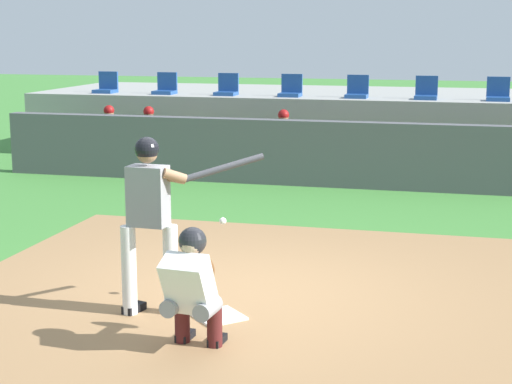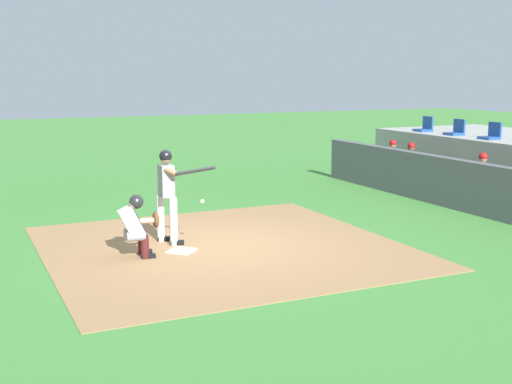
{
  "view_description": "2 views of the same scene",
  "coord_description": "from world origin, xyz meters",
  "views": [
    {
      "loc": [
        2.31,
        -8.31,
        2.83
      ],
      "look_at": [
        0.0,
        0.7,
        1.0
      ],
      "focal_mm": 58.13,
      "sensor_mm": 36.0,
      "label": 1
    },
    {
      "loc": [
        11.18,
        -4.52,
        3.19
      ],
      "look_at": [
        0.0,
        0.7,
        1.0
      ],
      "focal_mm": 46.42,
      "sensor_mm": 36.0,
      "label": 2
    }
  ],
  "objects": [
    {
      "name": "dugout_player_0",
      "position": [
        -4.87,
        7.34,
        0.67
      ],
      "size": [
        0.49,
        0.7,
        1.3
      ],
      "color": "#939399",
      "rests_on": "ground"
    },
    {
      "name": "dugout_player_2",
      "position": [
        -1.18,
        7.34,
        0.67
      ],
      "size": [
        0.49,
        0.7,
        1.3
      ],
      "color": "#939399",
      "rests_on": "ground"
    },
    {
      "name": "batter_at_plate",
      "position": [
        -0.67,
        -0.83,
        1.04
      ],
      "size": [
        1.32,
        0.77,
        1.8
      ],
      "color": "silver",
      "rests_on": "ground"
    },
    {
      "name": "stadium_seat_0",
      "position": [
        -5.78,
        9.38,
        1.53
      ],
      "size": [
        0.46,
        0.46,
        0.48
      ],
      "color": "#1E478C",
      "rests_on": "stands_platform"
    },
    {
      "name": "catcher_crouched",
      "position": [
        0.01,
        -1.61,
        0.61
      ],
      "size": [
        0.51,
        1.64,
        1.13
      ],
      "color": "gray",
      "rests_on": "ground"
    },
    {
      "name": "dirt_infield",
      "position": [
        0.0,
        0.0,
        0.01
      ],
      "size": [
        6.4,
        6.4,
        0.01
      ],
      "primitive_type": "cube",
      "color": "#9E754C",
      "rests_on": "ground"
    },
    {
      "name": "dugout_wall",
      "position": [
        0.0,
        6.5,
        0.6
      ],
      "size": [
        13.0,
        0.3,
        1.2
      ],
      "primitive_type": "cube",
      "color": "#59595E",
      "rests_on": "ground"
    },
    {
      "name": "home_plate",
      "position": [
        0.0,
        -0.8,
        0.02
      ],
      "size": [
        0.62,
        0.62,
        0.02
      ],
      "primitive_type": "cube",
      "rotation": [
        0.0,
        0.0,
        0.79
      ],
      "color": "white",
      "rests_on": "dirt_infield"
    },
    {
      "name": "dugout_player_1",
      "position": [
        -3.99,
        7.34,
        0.67
      ],
      "size": [
        0.49,
        0.7,
        1.3
      ],
      "color": "#939399",
      "rests_on": "ground"
    },
    {
      "name": "stadium_seat_1",
      "position": [
        -4.33,
        9.38,
        1.53
      ],
      "size": [
        0.46,
        0.46,
        0.48
      ],
      "color": "#1E478C",
      "rests_on": "stands_platform"
    },
    {
      "name": "ground_plane",
      "position": [
        0.0,
        0.0,
        0.0
      ],
      "size": [
        80.0,
        80.0,
        0.0
      ],
      "primitive_type": "plane",
      "color": "#428438"
    },
    {
      "name": "stadium_seat_2",
      "position": [
        -2.89,
        9.38,
        1.53
      ],
      "size": [
        0.46,
        0.46,
        0.48
      ],
      "color": "#1E478C",
      "rests_on": "stands_platform"
    }
  ]
}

